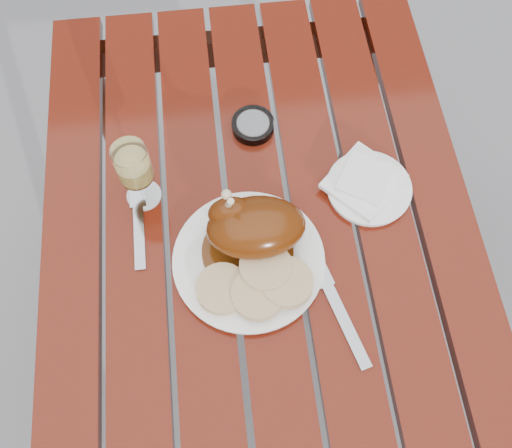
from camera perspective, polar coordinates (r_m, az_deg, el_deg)
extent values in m
plane|color=slate|center=(1.75, 0.43, -12.11)|extent=(60.00, 60.00, 0.00)
cube|color=#62180B|center=(1.39, 0.54, -8.48)|extent=(0.80, 1.20, 0.75)
cylinder|color=white|center=(1.01, -0.74, -3.68)|extent=(0.33, 0.33, 0.02)
cylinder|color=#4F2309|center=(1.01, -0.84, -2.67)|extent=(0.16, 0.16, 0.00)
ellipsoid|color=#682507|center=(0.98, 0.00, -0.34)|extent=(0.17, 0.12, 0.09)
ellipsoid|color=#682507|center=(0.98, -2.50, 1.05)|extent=(0.08, 0.06, 0.07)
cylinder|color=#C6B28C|center=(0.96, -2.87, 1.81)|extent=(0.02, 0.04, 0.09)
cylinder|color=tan|center=(0.98, -3.40, -6.50)|extent=(0.09, 0.09, 0.02)
cylinder|color=tan|center=(0.97, 0.16, -7.08)|extent=(0.09, 0.09, 0.02)
cylinder|color=tan|center=(0.97, 3.09, -5.86)|extent=(0.09, 0.09, 0.02)
cylinder|color=tan|center=(0.98, 0.95, -4.29)|extent=(0.09, 0.09, 0.02)
cylinder|color=#ECD56B|center=(1.03, -11.85, 4.81)|extent=(0.07, 0.07, 0.15)
cylinder|color=white|center=(1.10, 11.21, 3.53)|extent=(0.17, 0.17, 0.01)
cube|color=white|center=(1.09, 10.71, 4.24)|extent=(0.17, 0.17, 0.01)
cylinder|color=#B2B7BC|center=(1.15, -0.30, 9.83)|extent=(0.10, 0.10, 0.02)
cube|color=gray|center=(1.07, -11.61, -0.65)|extent=(0.02, 0.16, 0.01)
cube|color=gray|center=(1.00, 8.34, -8.61)|extent=(0.07, 0.21, 0.01)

